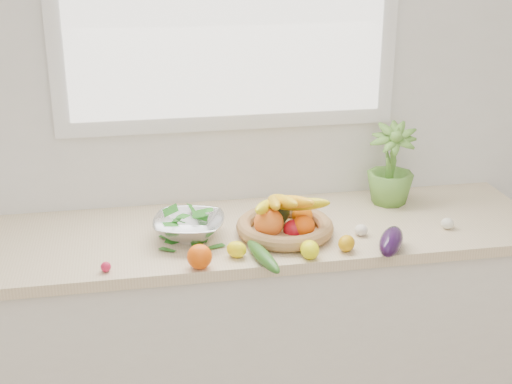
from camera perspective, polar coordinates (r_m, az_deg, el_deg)
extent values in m
cube|color=white|center=(2.74, -2.27, 8.16)|extent=(4.50, 0.02, 2.70)
cube|color=silver|center=(2.83, -1.09, -11.74)|extent=(2.20, 0.58, 0.86)
cube|color=beige|center=(2.61, -1.16, -3.40)|extent=(2.24, 0.62, 0.04)
sphere|color=#F45607|center=(2.31, -4.54, -5.17)|extent=(0.10, 0.10, 0.08)
ellipsoid|color=#FAFA0D|center=(2.38, 4.33, -4.62)|extent=(0.06, 0.08, 0.06)
ellipsoid|color=#D5970B|center=(2.45, 7.25, -4.09)|extent=(0.09, 0.09, 0.06)
ellipsoid|color=#FFE80D|center=(2.39, -1.57, -4.61)|extent=(0.09, 0.09, 0.06)
sphere|color=#A80D1A|center=(2.51, 3.04, -3.05)|extent=(0.08, 0.08, 0.07)
cube|color=tan|center=(2.49, 2.54, -3.78)|extent=(0.10, 0.04, 0.03)
ellipsoid|color=white|center=(2.57, 8.40, -3.03)|extent=(0.06, 0.06, 0.04)
ellipsoid|color=white|center=(2.63, 5.06, -2.33)|extent=(0.06, 0.06, 0.04)
ellipsoid|color=white|center=(2.69, 15.06, -2.44)|extent=(0.06, 0.06, 0.04)
ellipsoid|color=#240D32|center=(2.46, 10.76, -3.90)|extent=(0.16, 0.21, 0.08)
ellipsoid|color=#245819|center=(2.35, 0.56, -5.17)|extent=(0.10, 0.26, 0.05)
sphere|color=red|center=(2.34, -11.93, -5.88)|extent=(0.04, 0.04, 0.03)
imported|color=#5B9335|center=(2.84, 10.74, 2.13)|extent=(0.24, 0.24, 0.33)
cylinder|color=tan|center=(2.56, 2.31, -3.30)|extent=(0.35, 0.35, 0.01)
torus|color=#B0884E|center=(2.55, 2.32, -2.79)|extent=(0.42, 0.42, 0.05)
sphere|color=orange|center=(2.50, 1.03, -2.46)|extent=(0.12, 0.12, 0.10)
sphere|color=#ED5207|center=(2.50, 3.83, -2.74)|extent=(0.10, 0.10, 0.08)
sphere|color=orange|center=(2.60, 3.72, -1.88)|extent=(0.09, 0.09, 0.08)
ellipsoid|color=black|center=(2.60, 1.78, -1.49)|extent=(0.10, 0.10, 0.11)
ellipsoid|color=yellow|center=(2.49, 0.73, -1.19)|extent=(0.14, 0.23, 0.10)
ellipsoid|color=gold|center=(2.50, 1.44, -0.87)|extent=(0.06, 0.24, 0.10)
ellipsoid|color=yellow|center=(2.50, 2.18, -0.73)|extent=(0.09, 0.24, 0.10)
ellipsoid|color=#FFAD15|center=(2.51, 2.87, -0.77)|extent=(0.15, 0.22, 0.10)
ellipsoid|color=yellow|center=(2.52, 3.63, -0.99)|extent=(0.20, 0.18, 0.10)
cylinder|color=silver|center=(2.53, -5.34, -3.58)|extent=(0.12, 0.12, 0.02)
imported|color=silver|center=(2.51, -5.38, -2.72)|extent=(0.30, 0.30, 0.06)
ellipsoid|color=#19651C|center=(2.50, -5.40, -1.94)|extent=(0.22, 0.22, 0.08)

